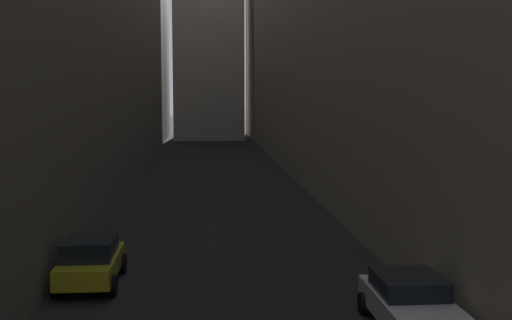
% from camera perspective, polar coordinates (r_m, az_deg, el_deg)
% --- Properties ---
extents(ground_plane, '(264.00, 264.00, 0.00)m').
position_cam_1_polar(ground_plane, '(42.71, -3.38, -2.39)').
color(ground_plane, black).
extents(building_block_right, '(10.99, 108.00, 23.54)m').
position_cam_1_polar(building_block_right, '(46.18, 10.60, 12.78)').
color(building_block_right, gray).
rests_on(building_block_right, ground).
extents(parked_car_left_far, '(1.89, 3.91, 1.53)m').
position_cam_1_polar(parked_car_left_far, '(22.06, -13.82, -8.22)').
color(parked_car_left_far, '#A59919').
rests_on(parked_car_left_far, ground).
extents(parked_car_right_far, '(1.99, 3.94, 1.40)m').
position_cam_1_polar(parked_car_right_far, '(18.03, 12.88, -11.60)').
color(parked_car_right_far, silver).
rests_on(parked_car_right_far, ground).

